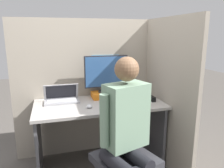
{
  "coord_description": "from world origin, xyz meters",
  "views": [
    {
      "loc": [
        -0.49,
        -1.92,
        1.5
      ],
      "look_at": [
        0.1,
        0.17,
        1.0
      ],
      "focal_mm": 35.0,
      "sensor_mm": 36.0,
      "label": 1
    }
  ],
  "objects_px": {
    "office_chair": "(125,146)",
    "person": "(126,129)",
    "monitor": "(106,73)",
    "stapler": "(152,98)",
    "carrot_toy": "(137,106)",
    "coffee_mug": "(137,92)",
    "paper_box": "(106,95)",
    "laptop": "(62,98)"
  },
  "relations": [
    {
      "from": "carrot_toy",
      "to": "person",
      "type": "height_order",
      "value": "person"
    },
    {
      "from": "monitor",
      "to": "coffee_mug",
      "type": "bearing_deg",
      "value": -6.23
    },
    {
      "from": "carrot_toy",
      "to": "person",
      "type": "relative_size",
      "value": 0.1
    },
    {
      "from": "carrot_toy",
      "to": "office_chair",
      "type": "height_order",
      "value": "office_chair"
    },
    {
      "from": "laptop",
      "to": "coffee_mug",
      "type": "height_order",
      "value": "laptop"
    },
    {
      "from": "carrot_toy",
      "to": "paper_box",
      "type": "bearing_deg",
      "value": 114.87
    },
    {
      "from": "monitor",
      "to": "stapler",
      "type": "height_order",
      "value": "monitor"
    },
    {
      "from": "office_chair",
      "to": "coffee_mug",
      "type": "relative_size",
      "value": 10.36
    },
    {
      "from": "paper_box",
      "to": "laptop",
      "type": "relative_size",
      "value": 0.93
    },
    {
      "from": "stapler",
      "to": "office_chair",
      "type": "bearing_deg",
      "value": -133.32
    },
    {
      "from": "coffee_mug",
      "to": "monitor",
      "type": "bearing_deg",
      "value": 173.77
    },
    {
      "from": "carrot_toy",
      "to": "office_chair",
      "type": "distance_m",
      "value": 0.49
    },
    {
      "from": "paper_box",
      "to": "stapler",
      "type": "bearing_deg",
      "value": -30.2
    },
    {
      "from": "laptop",
      "to": "person",
      "type": "distance_m",
      "value": 1.02
    },
    {
      "from": "office_chair",
      "to": "person",
      "type": "distance_m",
      "value": 0.29
    },
    {
      "from": "office_chair",
      "to": "coffee_mug",
      "type": "bearing_deg",
      "value": 61.3
    },
    {
      "from": "carrot_toy",
      "to": "person",
      "type": "xyz_separation_m",
      "value": [
        -0.3,
        -0.51,
        0.01
      ]
    },
    {
      "from": "paper_box",
      "to": "carrot_toy",
      "type": "height_order",
      "value": "paper_box"
    },
    {
      "from": "paper_box",
      "to": "laptop",
      "type": "distance_m",
      "value": 0.53
    },
    {
      "from": "stapler",
      "to": "person",
      "type": "bearing_deg",
      "value": -128.71
    },
    {
      "from": "stapler",
      "to": "coffee_mug",
      "type": "height_order",
      "value": "coffee_mug"
    },
    {
      "from": "carrot_toy",
      "to": "coffee_mug",
      "type": "xyz_separation_m",
      "value": [
        0.17,
        0.42,
        0.03
      ]
    },
    {
      "from": "paper_box",
      "to": "laptop",
      "type": "height_order",
      "value": "laptop"
    },
    {
      "from": "stapler",
      "to": "coffee_mug",
      "type": "xyz_separation_m",
      "value": [
        -0.08,
        0.23,
        0.02
      ]
    },
    {
      "from": "stapler",
      "to": "carrot_toy",
      "type": "height_order",
      "value": "stapler"
    },
    {
      "from": "laptop",
      "to": "carrot_toy",
      "type": "bearing_deg",
      "value": -29.05
    },
    {
      "from": "laptop",
      "to": "monitor",
      "type": "bearing_deg",
      "value": 5.18
    },
    {
      "from": "monitor",
      "to": "stapler",
      "type": "bearing_deg",
      "value": -30.45
    },
    {
      "from": "paper_box",
      "to": "coffee_mug",
      "type": "distance_m",
      "value": 0.39
    },
    {
      "from": "office_chair",
      "to": "coffee_mug",
      "type": "xyz_separation_m",
      "value": [
        0.42,
        0.77,
        0.26
      ]
    },
    {
      "from": "laptop",
      "to": "office_chair",
      "type": "relative_size",
      "value": 0.37
    },
    {
      "from": "laptop",
      "to": "stapler",
      "type": "xyz_separation_m",
      "value": [
        1.0,
        -0.23,
        -0.02
      ]
    },
    {
      "from": "laptop",
      "to": "stapler",
      "type": "distance_m",
      "value": 1.03
    },
    {
      "from": "paper_box",
      "to": "coffee_mug",
      "type": "bearing_deg",
      "value": -5.81
    },
    {
      "from": "carrot_toy",
      "to": "stapler",
      "type": "bearing_deg",
      "value": 35.9
    },
    {
      "from": "monitor",
      "to": "laptop",
      "type": "xyz_separation_m",
      "value": [
        -0.53,
        -0.05,
        -0.25
      ]
    },
    {
      "from": "coffee_mug",
      "to": "stapler",
      "type": "bearing_deg",
      "value": -70.04
    },
    {
      "from": "stapler",
      "to": "coffee_mug",
      "type": "relative_size",
      "value": 1.31
    },
    {
      "from": "office_chair",
      "to": "person",
      "type": "bearing_deg",
      "value": -107.63
    },
    {
      "from": "monitor",
      "to": "person",
      "type": "relative_size",
      "value": 0.39
    },
    {
      "from": "monitor",
      "to": "stapler",
      "type": "distance_m",
      "value": 0.61
    },
    {
      "from": "person",
      "to": "coffee_mug",
      "type": "distance_m",
      "value": 1.04
    }
  ]
}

